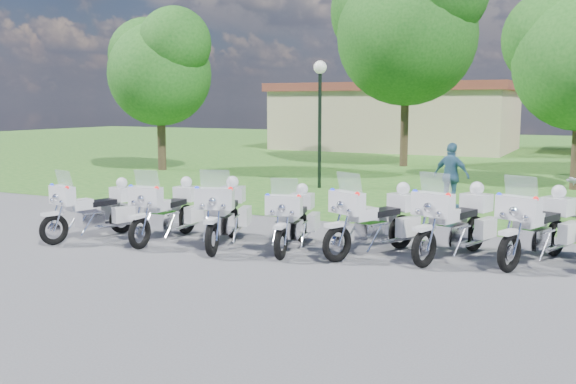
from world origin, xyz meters
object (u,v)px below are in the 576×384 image
at_px(motorcycle_1, 168,209).
at_px(motorcycle_5, 455,221).
at_px(motorcycle_2, 224,212).
at_px(bystander_c, 451,176).
at_px(motorcycle_3, 294,218).
at_px(motorcycle_0, 94,209).
at_px(motorcycle_6, 538,225).
at_px(motorcycle_4, 376,219).
at_px(lamp_post, 320,93).

bearing_deg(motorcycle_1, motorcycle_5, -171.18).
xyz_separation_m(motorcycle_1, motorcycle_2, (1.34, 0.12, 0.03)).
height_order(motorcycle_5, bystander_c, bystander_c).
xyz_separation_m(motorcycle_2, motorcycle_3, (1.43, 0.31, -0.05)).
relative_size(motorcycle_0, motorcycle_6, 0.94).
height_order(motorcycle_0, motorcycle_5, motorcycle_5).
relative_size(motorcycle_0, motorcycle_3, 1.00).
bearing_deg(motorcycle_4, motorcycle_0, 36.99).
height_order(motorcycle_3, motorcycle_4, motorcycle_4).
relative_size(motorcycle_4, bystander_c, 1.25).
height_order(motorcycle_4, motorcycle_6, motorcycle_6).
bearing_deg(motorcycle_2, motorcycle_5, 174.18).
distance_m(motorcycle_1, motorcycle_6, 7.37).
bearing_deg(lamp_post, motorcycle_3, -69.08).
bearing_deg(motorcycle_6, motorcycle_4, 33.99).
distance_m(motorcycle_2, bystander_c, 7.35).
bearing_deg(motorcycle_0, motorcycle_6, -152.21).
height_order(motorcycle_1, motorcycle_3, motorcycle_1).
bearing_deg(motorcycle_1, motorcycle_4, -172.52).
xyz_separation_m(motorcycle_1, bystander_c, (4.45, 6.78, 0.25)).
relative_size(motorcycle_0, motorcycle_5, 0.92).
height_order(motorcycle_0, motorcycle_3, motorcycle_0).
bearing_deg(motorcycle_6, motorcycle_0, 32.97).
xyz_separation_m(motorcycle_5, motorcycle_6, (1.43, 0.32, -0.01)).
bearing_deg(motorcycle_6, motorcycle_3, 33.23).
bearing_deg(motorcycle_0, motorcycle_4, -152.71).
bearing_deg(bystander_c, motorcycle_4, 106.81).
xyz_separation_m(motorcycle_2, bystander_c, (3.11, 6.66, 0.22)).
bearing_deg(motorcycle_4, motorcycle_3, 36.39).
xyz_separation_m(motorcycle_1, motorcycle_3, (2.77, 0.42, -0.02)).
height_order(motorcycle_0, lamp_post, lamp_post).
height_order(motorcycle_5, motorcycle_6, motorcycle_5).
distance_m(motorcycle_0, lamp_post, 10.06).
distance_m(motorcycle_1, bystander_c, 8.11).
relative_size(motorcycle_6, bystander_c, 1.30).
height_order(motorcycle_2, motorcycle_3, motorcycle_2).
xyz_separation_m(motorcycle_0, motorcycle_4, (5.91, 1.30, 0.05)).
relative_size(motorcycle_0, motorcycle_1, 0.95).
distance_m(motorcycle_3, motorcycle_4, 1.64).
bearing_deg(bystander_c, motorcycle_0, 68.27).
bearing_deg(motorcycle_5, motorcycle_3, 31.13).
relative_size(motorcycle_3, motorcycle_5, 0.92).
relative_size(motorcycle_5, bystander_c, 1.33).
bearing_deg(motorcycle_2, lamp_post, -96.91).
relative_size(motorcycle_4, motorcycle_5, 0.94).
relative_size(motorcycle_1, motorcycle_5, 0.96).
bearing_deg(lamp_post, bystander_c, -25.10).
xyz_separation_m(motorcycle_1, lamp_post, (-0.55, 9.12, 2.58)).
distance_m(motorcycle_4, motorcycle_5, 1.47).
height_order(motorcycle_3, lamp_post, lamp_post).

